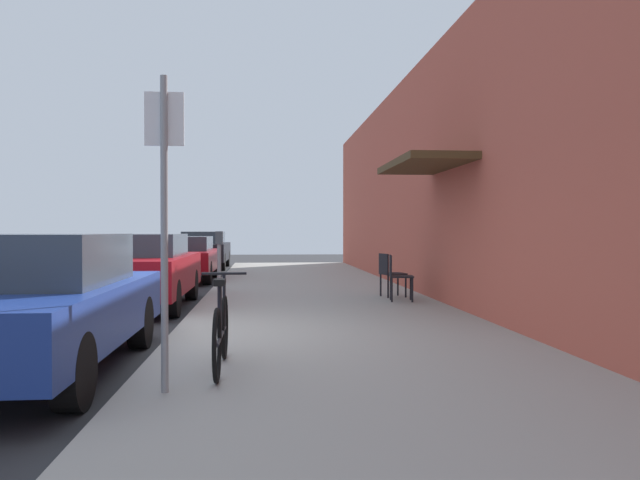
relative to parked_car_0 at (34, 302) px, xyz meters
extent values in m
plane|color=#2D2D30|center=(1.10, 1.64, -0.73)|extent=(60.00, 60.00, 0.00)
cube|color=#9E9B93|center=(3.35, 3.64, -0.67)|extent=(4.50, 32.00, 0.12)
cube|color=#BC5442|center=(5.75, 3.64, 1.80)|extent=(0.30, 32.00, 5.05)
cube|color=#4C381E|center=(5.05, 4.12, 1.87)|extent=(1.10, 2.80, 0.12)
cube|color=navy|center=(0.00, -0.04, -0.12)|extent=(1.80, 4.40, 0.58)
cube|color=#333D47|center=(0.00, 0.11, 0.43)|extent=(1.48, 2.11, 0.52)
cylinder|color=black|center=(0.79, 1.33, -0.41)|extent=(0.22, 0.64, 0.64)
cylinder|color=black|center=(-0.79, 1.33, -0.41)|extent=(0.22, 0.64, 0.64)
cylinder|color=black|center=(0.79, -1.40, -0.41)|extent=(0.22, 0.64, 0.64)
cube|color=maroon|center=(0.00, 5.42, -0.08)|extent=(1.80, 4.40, 0.66)
cube|color=#333D47|center=(0.00, 5.57, 0.45)|extent=(1.48, 2.11, 0.41)
cylinder|color=black|center=(0.79, 6.78, -0.41)|extent=(0.22, 0.64, 0.64)
cylinder|color=black|center=(-0.79, 6.78, -0.41)|extent=(0.22, 0.64, 0.64)
cylinder|color=black|center=(0.79, 4.05, -0.41)|extent=(0.22, 0.64, 0.64)
cylinder|color=black|center=(-0.79, 4.05, -0.41)|extent=(0.22, 0.64, 0.64)
cube|color=maroon|center=(0.00, 11.78, -0.13)|extent=(1.80, 4.40, 0.56)
cube|color=#333D47|center=(0.00, 11.93, 0.35)|extent=(1.48, 2.11, 0.40)
cylinder|color=black|center=(0.79, 13.15, -0.41)|extent=(0.22, 0.64, 0.64)
cylinder|color=black|center=(-0.79, 13.15, -0.41)|extent=(0.22, 0.64, 0.64)
cylinder|color=black|center=(0.79, 10.42, -0.41)|extent=(0.22, 0.64, 0.64)
cylinder|color=black|center=(-0.79, 10.42, -0.41)|extent=(0.22, 0.64, 0.64)
cube|color=black|center=(0.00, 17.73, -0.08)|extent=(1.80, 4.40, 0.65)
cube|color=#333D47|center=(0.00, 17.88, 0.46)|extent=(1.48, 2.11, 0.44)
cylinder|color=black|center=(0.79, 19.09, -0.41)|extent=(0.22, 0.64, 0.64)
cylinder|color=black|center=(-0.79, 19.09, -0.41)|extent=(0.22, 0.64, 0.64)
cylinder|color=black|center=(0.79, 16.36, -0.41)|extent=(0.22, 0.64, 0.64)
cylinder|color=black|center=(-0.79, 16.36, -0.41)|extent=(0.22, 0.64, 0.64)
cylinder|color=slate|center=(1.55, 4.21, -0.06)|extent=(0.07, 0.07, 1.10)
cube|color=#383D42|center=(1.55, 4.21, 0.60)|extent=(0.12, 0.10, 0.22)
cylinder|color=gray|center=(1.50, -1.32, 0.69)|extent=(0.06, 0.06, 2.60)
cube|color=white|center=(1.50, -1.30, 1.64)|extent=(0.32, 0.02, 0.44)
torus|color=black|center=(1.90, 0.01, -0.28)|extent=(0.04, 0.66, 0.66)
torus|color=black|center=(1.90, -1.04, -0.28)|extent=(0.04, 0.66, 0.66)
cylinder|color=black|center=(1.90, -0.52, -0.28)|extent=(0.04, 1.05, 0.04)
cylinder|color=black|center=(1.90, -0.67, -0.03)|extent=(0.04, 0.04, 0.50)
cube|color=black|center=(1.90, -0.67, 0.24)|extent=(0.10, 0.20, 0.06)
cylinder|color=black|center=(1.90, -0.04, 0.00)|extent=(0.03, 0.03, 0.56)
cylinder|color=black|center=(1.90, -0.04, 0.28)|extent=(0.46, 0.03, 0.03)
cylinder|color=black|center=(5.11, 5.28, -0.38)|extent=(0.04, 0.04, 0.45)
cylinder|color=black|center=(5.05, 4.90, -0.38)|extent=(0.04, 0.04, 0.45)
cylinder|color=black|center=(4.73, 5.34, -0.38)|extent=(0.04, 0.04, 0.45)
cylinder|color=black|center=(4.68, 4.96, -0.38)|extent=(0.04, 0.04, 0.45)
cube|color=black|center=(4.89, 5.12, -0.14)|extent=(0.50, 0.50, 0.03)
cube|color=black|center=(4.69, 5.15, 0.06)|extent=(0.09, 0.44, 0.40)
cylinder|color=black|center=(5.04, 6.12, -0.38)|extent=(0.04, 0.04, 0.45)
cylinder|color=black|center=(5.12, 5.75, -0.38)|extent=(0.04, 0.04, 0.45)
cylinder|color=black|center=(4.67, 6.04, -0.38)|extent=(0.04, 0.04, 0.45)
cylinder|color=black|center=(4.75, 5.67, -0.38)|extent=(0.04, 0.04, 0.45)
cube|color=black|center=(4.89, 5.89, -0.14)|extent=(0.52, 0.52, 0.03)
cube|color=black|center=(4.69, 5.85, 0.06)|extent=(0.12, 0.44, 0.40)
camera|label=1|loc=(2.32, -6.58, 0.72)|focal=35.42mm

